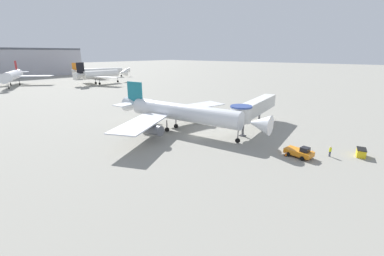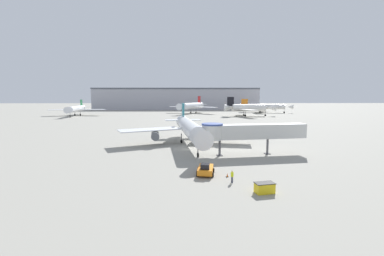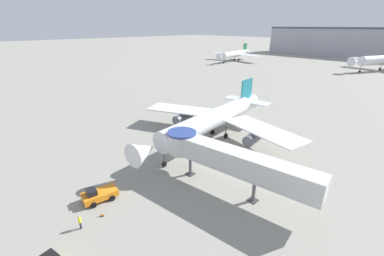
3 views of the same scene
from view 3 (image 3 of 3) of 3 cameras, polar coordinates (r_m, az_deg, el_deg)
name	(u,v)px [view 3 (image 3 of 3)]	position (r m, az deg, el deg)	size (l,w,h in m)	color
ground_plane	(196,147)	(45.78, 0.83, -4.15)	(800.00, 800.00, 0.00)	gray
main_airplane	(213,120)	(47.12, 4.69, 1.88)	(33.56, 34.08, 9.52)	silver
jet_bridge	(224,157)	(32.82, 7.21, -6.47)	(20.94, 5.89, 6.29)	silver
pushback_tug_orange	(99,194)	(34.52, -20.00, -13.67)	(2.91, 4.38, 1.80)	orange
traffic_cone_apron_front	(102,214)	(32.19, -19.37, -17.59)	(0.36, 0.36, 0.60)	black
traffic_cone_near_nose	(108,188)	(36.06, -18.16, -12.48)	(0.50, 0.50, 0.82)	black
ground_crew_marshaller	(80,221)	(30.99, -23.66, -18.44)	(0.36, 0.36, 1.67)	#1E2338
background_jet_green_tail	(235,54)	(160.55, 9.55, 15.94)	(32.68, 33.86, 9.55)	silver
background_jet_red_tail	(383,60)	(151.04, 36.71, 12.03)	(33.01, 34.09, 11.76)	silver
terminal_building	(382,43)	(207.96, 36.55, 14.90)	(143.66, 21.39, 18.94)	#A8A8B2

